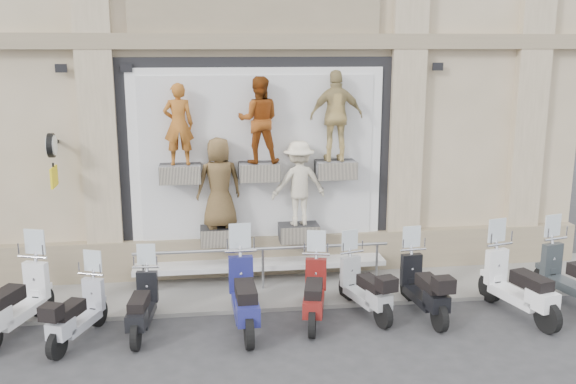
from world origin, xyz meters
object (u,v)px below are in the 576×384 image
scooter_j (576,265)px  guard_rail (263,270)px  scooter_g (365,277)px  scooter_h (424,276)px  scooter_c (77,302)px  scooter_f (314,281)px  scooter_d (142,294)px  scooter_i (520,273)px  clock_sign_bracket (52,153)px  scooter_b (14,288)px  scooter_e (244,282)px

scooter_j → guard_rail: bearing=151.6°
scooter_g → scooter_h: size_ratio=0.95×
scooter_c → scooter_g: scooter_g is taller
scooter_f → scooter_d: bearing=-165.3°
scooter_j → scooter_f: bearing=166.0°
scooter_h → scooter_i: bearing=-13.8°
scooter_g → scooter_h: (1.03, -0.21, 0.04)m
clock_sign_bracket → scooter_j: (9.57, -1.95, -2.00)m
scooter_g → scooter_b: bearing=164.5°
scooter_c → scooter_h: 5.97m
clock_sign_bracket → scooter_e: (3.42, -2.08, -1.96)m
scooter_b → scooter_i: (8.70, -0.44, -0.00)m
scooter_h → scooter_j: (2.93, 0.03, 0.05)m
guard_rail → scooter_b: (-4.28, -1.33, 0.36)m
scooter_j → scooter_g: bearing=163.6°
scooter_d → scooter_f: 2.96m
scooter_d → scooter_j: size_ratio=0.87×
scooter_d → scooter_i: 6.62m
guard_rail → scooter_e: bearing=-106.6°
guard_rail → scooter_g: bearing=-37.2°
scooter_b → scooter_f: scooter_b is taller
guard_rail → scooter_f: scooter_f is taller
scooter_f → scooter_g: scooter_f is taller
scooter_e → scooter_j: size_ratio=1.05×
scooter_d → scooter_e: 1.72m
scooter_d → scooter_g: bearing=9.6°
guard_rail → scooter_e: 1.73m
scooter_b → scooter_c: scooter_b is taller
scooter_f → scooter_j: size_ratio=0.93×
scooter_e → scooter_g: bearing=6.9°
clock_sign_bracket → scooter_d: size_ratio=0.59×
scooter_d → scooter_i: (6.61, -0.21, 0.12)m
clock_sign_bracket → scooter_c: (0.68, -2.21, -2.10)m
scooter_b → scooter_d: size_ratio=1.18×
scooter_e → scooter_f: scooter_e is taller
scooter_i → scooter_h: bearing=157.1°
scooter_b → scooter_f: bearing=18.2°
scooter_c → scooter_d: size_ratio=1.00×
scooter_j → scooter_h: bearing=166.8°
guard_rail → scooter_g: 2.17m
scooter_d → scooter_f: size_ratio=0.94×
scooter_e → scooter_g: 2.22m
scooter_h → scooter_j: scooter_j is taller
scooter_b → scooter_e: size_ratio=0.98×
clock_sign_bracket → scooter_d: clock_sign_bracket is taller
scooter_d → scooter_f: scooter_f is taller
clock_sign_bracket → scooter_j: 9.97m
scooter_b → scooter_h: bearing=18.3°
scooter_b → scooter_g: bearing=20.1°
scooter_h → scooter_c: bearing=177.2°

